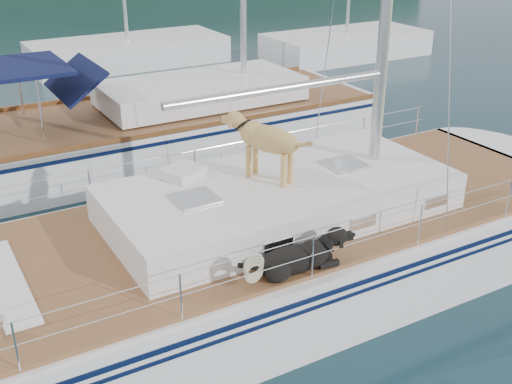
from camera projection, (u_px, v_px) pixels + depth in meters
ground at (235, 297)px, 9.98m from camera, size 120.00×120.00×0.00m
main_sailboat at (240, 257)px, 9.74m from camera, size 12.00×3.80×14.01m
neighbor_sailboat at (161, 129)px, 15.42m from camera, size 11.00×3.50×13.30m
bg_boat_center at (128, 52)px, 24.26m from camera, size 7.20×3.00×11.65m
bg_boat_east at (346, 45)px, 25.52m from camera, size 6.40×3.00×11.65m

